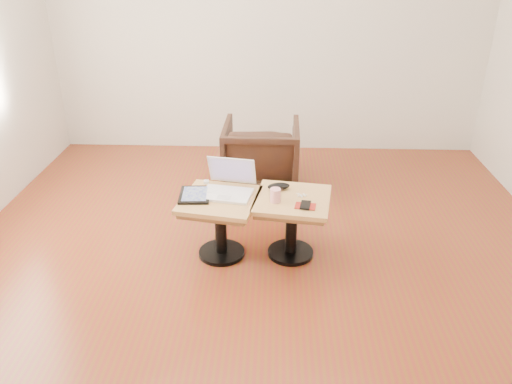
{
  "coord_description": "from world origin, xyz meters",
  "views": [
    {
      "loc": [
        0.09,
        -3.0,
        2.05
      ],
      "look_at": [
        -0.04,
        0.07,
        0.52
      ],
      "focal_mm": 35.0,
      "sensor_mm": 36.0,
      "label": 1
    }
  ],
  "objects_px": {
    "side_table_left": "(220,212)",
    "armchair": "(261,156)",
    "side_table_right": "(292,212)",
    "striped_cup": "(275,195)",
    "laptop": "(228,186)"
  },
  "relations": [
    {
      "from": "side_table_right",
      "to": "striped_cup",
      "type": "distance_m",
      "value": 0.21
    },
    {
      "from": "side_table_right",
      "to": "striped_cup",
      "type": "bearing_deg",
      "value": -144.51
    },
    {
      "from": "striped_cup",
      "to": "armchair",
      "type": "xyz_separation_m",
      "value": [
        -0.13,
        1.19,
        -0.2
      ]
    },
    {
      "from": "laptop",
      "to": "armchair",
      "type": "relative_size",
      "value": 0.57
    },
    {
      "from": "side_table_left",
      "to": "side_table_right",
      "type": "bearing_deg",
      "value": 13.01
    },
    {
      "from": "striped_cup",
      "to": "side_table_right",
      "type": "bearing_deg",
      "value": 27.21
    },
    {
      "from": "striped_cup",
      "to": "armchair",
      "type": "bearing_deg",
      "value": 96.35
    },
    {
      "from": "side_table_left",
      "to": "armchair",
      "type": "distance_m",
      "value": 1.18
    },
    {
      "from": "laptop",
      "to": "striped_cup",
      "type": "distance_m",
      "value": 0.36
    },
    {
      "from": "striped_cup",
      "to": "laptop",
      "type": "bearing_deg",
      "value": 159.16
    },
    {
      "from": "side_table_left",
      "to": "side_table_right",
      "type": "xyz_separation_m",
      "value": [
        0.51,
        0.02,
        0.0
      ]
    },
    {
      "from": "side_table_left",
      "to": "side_table_right",
      "type": "height_order",
      "value": "same"
    },
    {
      "from": "side_table_left",
      "to": "laptop",
      "type": "height_order",
      "value": "laptop"
    },
    {
      "from": "side_table_right",
      "to": "armchair",
      "type": "xyz_separation_m",
      "value": [
        -0.25,
        1.13,
        -0.03
      ]
    },
    {
      "from": "side_table_left",
      "to": "striped_cup",
      "type": "xyz_separation_m",
      "value": [
        0.39,
        -0.04,
        0.16
      ]
    }
  ]
}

